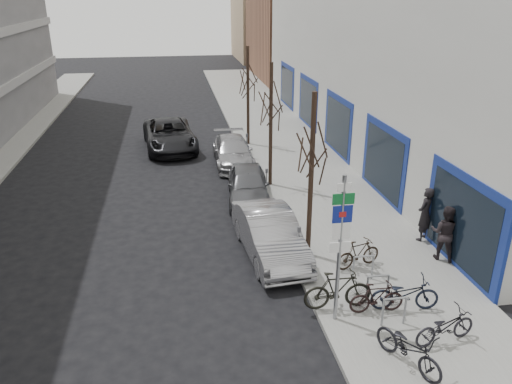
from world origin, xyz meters
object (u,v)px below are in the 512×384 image
object	(u,v)px
bike_near_right	(377,297)
bike_mid_inner	(338,290)
parked_car_mid	(248,185)
parked_car_back	(233,152)
parked_car_front	(270,235)
lane_car	(170,135)
pedestrian_near	(425,214)
pedestrian_far	(445,232)
meter_front	(299,241)
bike_near_left	(409,345)
bike_far_inner	(358,253)
highway_sign_pole	(340,241)
bike_mid_curb	(405,291)
tree_far	(248,73)
bike_far_curb	(446,324)
meter_back	(247,143)
tree_near	(313,138)
bike_rack	(378,285)
meter_mid	(267,180)
tree_mid	(271,96)

from	to	relation	value
bike_near_right	bike_mid_inner	xyz separation A→B (m)	(-0.98, 0.36, 0.12)
parked_car_mid	parked_car_back	distance (m)	4.82
parked_car_front	lane_car	bearing A→B (deg)	98.68
pedestrian_near	pedestrian_far	size ratio (longest dim) A/B	1.04
meter_front	bike_near_left	bearing A→B (deg)	-74.91
bike_mid_inner	bike_far_inner	bearing A→B (deg)	-32.40
highway_sign_pole	bike_mid_curb	bearing A→B (deg)	3.39
tree_far	bike_far_curb	xyz separation A→B (m)	(2.15, -17.84, -3.43)
bike_mid_curb	pedestrian_near	distance (m)	4.50
meter_back	bike_far_inner	xyz separation A→B (m)	(1.78, -11.55, -0.29)
bike_near_right	pedestrian_near	distance (m)	4.99
tree_near	lane_car	bearing A→B (deg)	108.32
meter_back	lane_car	distance (m)	4.79
bike_far_curb	parked_car_front	world-z (taller)	parked_car_front
bike_rack	meter_mid	xyz separation A→B (m)	(-1.65, 7.90, 0.26)
tree_near	pedestrian_near	xyz separation A→B (m)	(4.20, 0.37, -2.99)
bike_far_inner	parked_car_back	distance (m)	11.31
parked_car_mid	pedestrian_near	world-z (taller)	pedestrian_near
meter_mid	pedestrian_near	world-z (taller)	pedestrian_near
meter_mid	lane_car	size ratio (longest dim) A/B	0.22
bike_mid_inner	parked_car_front	bearing A→B (deg)	20.49
tree_mid	bike_near_left	bearing A→B (deg)	-85.73
tree_mid	meter_front	distance (m)	7.70
parked_car_back	lane_car	xyz separation A→B (m)	(-3.14, 3.26, 0.12)
bike_far_curb	bike_far_inner	bearing A→B (deg)	1.12
highway_sign_pole	bike_near_right	xyz separation A→B (m)	(1.18, 0.11, -1.85)
bike_rack	pedestrian_far	world-z (taller)	pedestrian_far
parked_car_front	tree_far	bearing A→B (deg)	79.32
lane_car	pedestrian_far	world-z (taller)	pedestrian_far
bike_near_right	pedestrian_far	size ratio (longest dim) A/B	0.81
bike_rack	parked_car_front	xyz separation A→B (m)	(-2.40, 3.30, 0.10)
tree_far	meter_back	xyz separation A→B (m)	(-0.45, -2.50, -3.19)
meter_back	bike_mid_curb	size ratio (longest dim) A/B	0.68
bike_rack	bike_far_inner	distance (m)	1.86
meter_mid	pedestrian_far	bearing A→B (deg)	-52.12
bike_rack	bike_near_left	size ratio (longest dim) A/B	1.20
meter_back	bike_mid_curb	distance (m)	14.07
highway_sign_pole	tree_near	bearing A→B (deg)	86.74
bike_near_right	bike_far_curb	bearing A→B (deg)	-138.91
bike_mid_inner	parked_car_back	bearing A→B (deg)	6.72
tree_far	meter_back	distance (m)	4.08
bike_mid_curb	bike_far_curb	distance (m)	1.50
meter_front	lane_car	xyz separation A→B (m)	(-3.93, 13.73, -0.12)
meter_front	parked_car_mid	world-z (taller)	meter_front
lane_car	tree_far	bearing A→B (deg)	-8.66
tree_far	highway_sign_pole	bearing A→B (deg)	-90.69
bike_mid_curb	bike_far_curb	bearing A→B (deg)	-157.02
parked_car_front	pedestrian_far	xyz separation A→B (m)	(5.40, -1.38, 0.32)
bike_mid_curb	parked_car_back	world-z (taller)	parked_car_back
meter_back	bike_near_right	xyz separation A→B (m)	(1.43, -13.90, -0.31)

